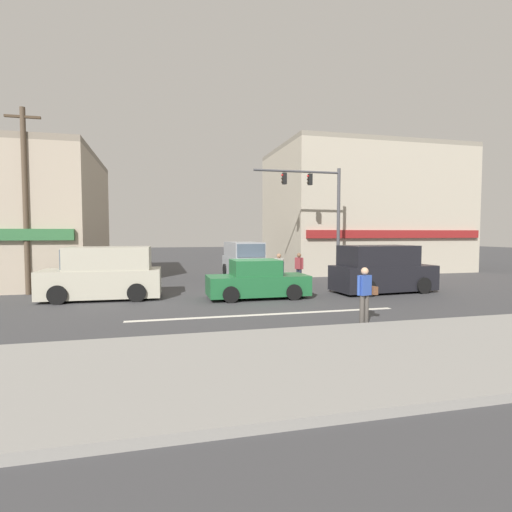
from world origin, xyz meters
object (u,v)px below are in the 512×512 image
at_px(pedestrian_mid_crossing, 279,268).
at_px(van_crossing_center, 382,270).
at_px(pedestrian_foreground_with_bag, 365,292).
at_px(utility_pole_near_left, 25,199).
at_px(van_waiting_far, 245,260).
at_px(van_crossing_leftbound, 104,274).
at_px(sedan_parked_curbside, 257,281).
at_px(pedestrian_far_side, 299,267).
at_px(traffic_light_mast, 322,205).

bearing_deg(pedestrian_mid_crossing, van_crossing_center, -32.67).
relative_size(van_crossing_center, pedestrian_foreground_with_bag, 2.83).
distance_m(van_crossing_center, pedestrian_mid_crossing, 4.78).
bearing_deg(utility_pole_near_left, van_waiting_far, 23.32).
distance_m(utility_pole_near_left, van_waiting_far, 11.97).
relative_size(van_crossing_leftbound, pedestrian_mid_crossing, 2.80).
xyz_separation_m(van_waiting_far, van_crossing_leftbound, (-7.25, -6.64, 0.00)).
bearing_deg(sedan_parked_curbside, van_crossing_leftbound, 168.39).
height_order(van_crossing_leftbound, pedestrian_far_side, van_crossing_leftbound).
relative_size(traffic_light_mast, pedestrian_far_side, 3.71).
bearing_deg(van_crossing_center, pedestrian_mid_crossing, 147.33).
xyz_separation_m(utility_pole_near_left, van_waiting_far, (10.61, 4.57, -3.14)).
xyz_separation_m(utility_pole_near_left, pedestrian_foreground_with_bag, (11.32, -8.60, -3.19)).
height_order(utility_pole_near_left, van_crossing_leftbound, utility_pole_near_left).
relative_size(utility_pole_near_left, pedestrian_mid_crossing, 4.78).
bearing_deg(van_crossing_leftbound, utility_pole_near_left, 148.45).
distance_m(van_waiting_far, pedestrian_foreground_with_bag, 13.20).
bearing_deg(pedestrian_foreground_with_bag, pedestrian_mid_crossing, 90.88).
distance_m(sedan_parked_curbside, pedestrian_mid_crossing, 3.31).
relative_size(van_waiting_far, pedestrian_far_side, 2.80).
bearing_deg(van_crossing_leftbound, traffic_light_mast, 16.97).
height_order(sedan_parked_curbside, pedestrian_foreground_with_bag, pedestrian_foreground_with_bag).
bearing_deg(pedestrian_mid_crossing, utility_pole_near_left, 177.26).
bearing_deg(utility_pole_near_left, van_crossing_center, -11.57).
height_order(van_crossing_leftbound, pedestrian_mid_crossing, van_crossing_leftbound).
relative_size(van_crossing_center, pedestrian_far_side, 2.83).
relative_size(utility_pole_near_left, pedestrian_far_side, 4.78).
relative_size(sedan_parked_curbside, pedestrian_far_side, 2.46).
relative_size(sedan_parked_curbside, van_crossing_leftbound, 0.88).
relative_size(pedestrian_foreground_with_bag, pedestrian_far_side, 1.00).
relative_size(van_crossing_leftbound, pedestrian_foreground_with_bag, 2.80).
distance_m(traffic_light_mast, van_crossing_center, 5.48).
relative_size(traffic_light_mast, van_waiting_far, 1.32).
xyz_separation_m(traffic_light_mast, pedestrian_foreground_with_bag, (-2.88, -9.84, -3.22)).
bearing_deg(van_waiting_far, pedestrian_far_side, -70.11).
height_order(utility_pole_near_left, van_crossing_center, utility_pole_near_left).
relative_size(van_crossing_center, pedestrian_mid_crossing, 2.83).
bearing_deg(van_crossing_center, utility_pole_near_left, 168.43).
distance_m(van_crossing_center, van_crossing_leftbound, 11.91).
height_order(utility_pole_near_left, van_waiting_far, utility_pole_near_left).
bearing_deg(traffic_light_mast, utility_pole_near_left, -175.01).
bearing_deg(pedestrian_foreground_with_bag, utility_pole_near_left, 142.77).
bearing_deg(sedan_parked_curbside, van_waiting_far, 81.31).
relative_size(utility_pole_near_left, traffic_light_mast, 1.29).
bearing_deg(pedestrian_far_side, van_waiting_far, 109.89).
height_order(van_waiting_far, van_crossing_leftbound, same).
bearing_deg(pedestrian_mid_crossing, pedestrian_foreground_with_bag, -89.12).
xyz_separation_m(van_waiting_far, van_crossing_center, (4.61, -7.69, 0.00)).
bearing_deg(van_crossing_leftbound, sedan_parked_curbside, -11.61).
height_order(pedestrian_foreground_with_bag, pedestrian_far_side, same).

